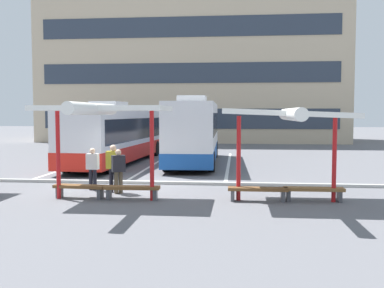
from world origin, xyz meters
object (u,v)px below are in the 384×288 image
Objects in this scene: coach_bus_1 at (194,132)px; bench_4 at (258,191)px; waiting_passenger_1 at (113,165)px; waiting_passenger_2 at (118,168)px; waiting_passenger_0 at (93,166)px; coach_bus_0 at (118,135)px; waiting_shelter_1 at (102,111)px; bench_5 at (314,191)px; waiting_shelter_2 at (288,116)px; bench_2 at (80,188)px; bench_3 at (132,189)px.

coach_bus_1 is 5.48× the size of bench_4.
waiting_passenger_1 is 1.09× the size of waiting_passenger_2.
waiting_passenger_1 is at bearing 166.67° from bench_4.
waiting_passenger_0 reaches higher than bench_4.
coach_bus_0 is 9.69m from waiting_passenger_1.
waiting_shelter_1 reaches higher than waiting_passenger_0.
waiting_shelter_1 is at bearing -86.49° from waiting_passenger_1.
bench_4 is at bearing -10.80° from waiting_passenger_2.
waiting_passenger_2 is at bearing -28.33° from waiting_passenger_0.
bench_5 is at bearing -6.52° from waiting_passenger_2.
bench_4 is at bearing -54.91° from coach_bus_0.
coach_bus_1 is 2.15× the size of waiting_shelter_2.
waiting_passenger_1 is (-0.10, 1.64, -1.93)m from waiting_shelter_1.
waiting_passenger_2 is at bearing -74.95° from coach_bus_0.
bench_4 is 1.12× the size of waiting_passenger_1.
waiting_passenger_1 reaches higher than waiting_passenger_2.
waiting_passenger_1 is at bearing 58.13° from bench_2.
bench_5 is at bearing -10.01° from waiting_passenger_0.
coach_bus_0 is 6.48× the size of bench_4.
bench_3 is 5.57m from waiting_shelter_2.
coach_bus_0 reaches higher than bench_3.
waiting_passenger_0 reaches higher than bench_2.
bench_3 is 2.58m from waiting_passenger_0.
bench_4 is (5.91, 0.07, 0.00)m from bench_2.
waiting_passenger_1 is (-1.00, 1.35, 0.66)m from bench_3.
bench_5 is 1.22× the size of waiting_passenger_2.
coach_bus_1 is at bearing 72.60° from waiting_passenger_0.
bench_3 and bench_4 have the same top height.
coach_bus_0 is 2.80× the size of waiting_shelter_1.
bench_3 is at bearing -72.75° from coach_bus_0.
waiting_shelter_1 is at bearing -21.43° from bench_2.
bench_4 is (7.45, -10.60, -1.24)m from coach_bus_0.
waiting_passenger_2 is (-5.75, 1.06, -1.87)m from waiting_shelter_2.
waiting_passenger_0 is at bearing 159.47° from waiting_passenger_1.
waiting_passenger_2 is at bearing 169.20° from bench_4.
waiting_passenger_1 is at bearing -76.03° from coach_bus_0.
bench_4 and bench_5 have the same top height.
bench_5 is at bearing 1.78° from bench_2.
waiting_passenger_1 is (0.80, 1.29, 0.66)m from bench_2.
bench_2 and bench_3 have the same top height.
waiting_passenger_2 is (-1.75, -9.83, -0.87)m from coach_bus_1.
waiting_passenger_2 is at bearing 173.48° from bench_5.
waiting_passenger_0 is (-0.98, 1.97, -2.03)m from waiting_shelter_1.
waiting_shelter_1 is 2.49× the size of bench_2.
waiting_passenger_0 is 1.30m from waiting_passenger_2.
bench_3 is at bearing 17.77° from waiting_shelter_1.
waiting_passenger_1 is (2.34, -9.39, -0.59)m from coach_bus_0.
waiting_shelter_2 reaches higher than waiting_passenger_1.
waiting_passenger_2 is (1.07, 1.00, 0.56)m from bench_2.
bench_3 is at bearing -177.05° from bench_5.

